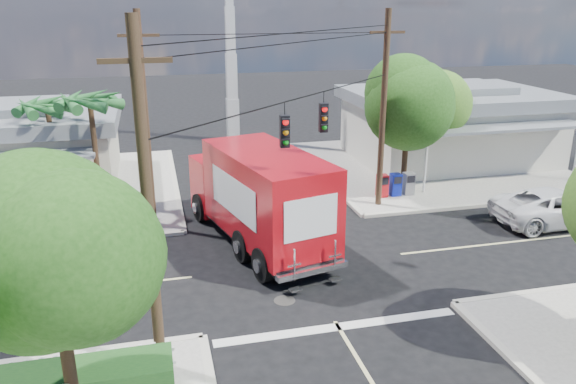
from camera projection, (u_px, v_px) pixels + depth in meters
name	position (u px, v px, depth m)	size (l,w,h in m)	color
ground	(301.00, 265.00, 20.73)	(120.00, 120.00, 0.00)	black
sidewalk_ne	(431.00, 166.00, 33.18)	(14.12, 14.12, 0.14)	gray
sidewalk_nw	(37.00, 194.00, 28.25)	(14.12, 14.12, 0.14)	gray
road_markings	(312.00, 283.00, 19.37)	(32.00, 32.00, 0.01)	beige
building_ne	(450.00, 123.00, 33.82)	(11.80, 10.20, 4.50)	silver
building_nw	(13.00, 146.00, 28.77)	(10.80, 10.20, 4.30)	beige
radio_tower	(231.00, 59.00, 37.44)	(0.80, 0.80, 17.00)	silver
tree_sw_front	(55.00, 268.00, 10.82)	(3.88, 3.78, 6.03)	#422D1C
tree_ne_front	(409.00, 100.00, 27.05)	(4.21, 4.14, 6.66)	#422D1C
tree_ne_back	(436.00, 102.00, 29.85)	(3.77, 3.66, 5.82)	#422D1C
palm_nw_front	(90.00, 104.00, 24.32)	(3.01, 3.08, 5.59)	#422D1C
palm_nw_back	(47.00, 108.00, 25.36)	(3.01, 3.08, 5.19)	#422D1C
utility_poles	(248.00, 134.00, 20.35)	(12.00, 10.68, 9.00)	#473321
picket_fence	(51.00, 373.00, 13.59)	(5.94, 0.06, 1.00)	silver
vending_boxes	(395.00, 185.00, 27.68)	(1.90, 0.50, 1.10)	#B61218
delivery_truck	(259.00, 196.00, 22.06)	(4.76, 9.42, 3.92)	black
parked_car	(557.00, 207.00, 24.42)	(2.59, 5.61, 1.56)	silver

